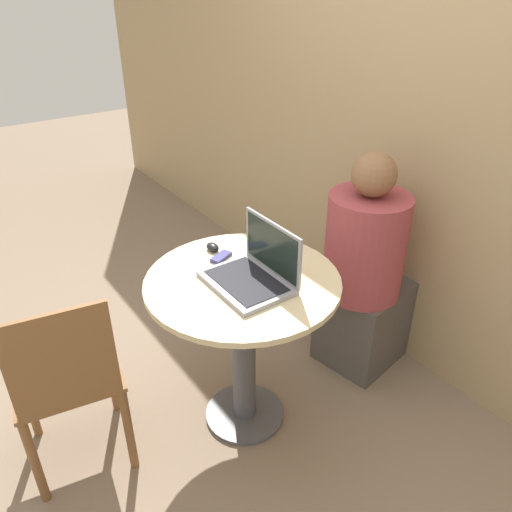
% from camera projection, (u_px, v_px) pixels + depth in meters
% --- Properties ---
extents(ground_plane, '(12.00, 12.00, 0.00)m').
position_uv_depth(ground_plane, '(245.00, 414.00, 2.37)').
color(ground_plane, '#7F6B56').
extents(back_wall, '(7.00, 0.05, 2.60)m').
position_uv_depth(back_wall, '(425.00, 108.00, 2.22)').
color(back_wall, tan).
rests_on(back_wall, ground_plane).
extents(round_table, '(0.79, 0.79, 0.77)m').
position_uv_depth(round_table, '(243.00, 319.00, 2.09)').
color(round_table, '#4C4C51').
rests_on(round_table, ground_plane).
extents(laptop, '(0.35, 0.26, 0.24)m').
position_uv_depth(laptop, '(254.00, 272.00, 1.95)').
color(laptop, gray).
rests_on(laptop, round_table).
extents(cell_phone, '(0.08, 0.11, 0.02)m').
position_uv_depth(cell_phone, '(221.00, 257.00, 2.13)').
color(cell_phone, navy).
rests_on(cell_phone, round_table).
extents(computer_mouse, '(0.07, 0.05, 0.03)m').
position_uv_depth(computer_mouse, '(213.00, 247.00, 2.18)').
color(computer_mouse, black).
rests_on(computer_mouse, round_table).
extents(chair_empty, '(0.46, 0.46, 0.87)m').
position_uv_depth(chair_empty, '(68.00, 382.00, 1.92)').
color(chair_empty, brown).
rests_on(chair_empty, ground_plane).
extents(person_seated, '(0.44, 0.61, 1.16)m').
position_uv_depth(person_seated, '(368.00, 281.00, 2.51)').
color(person_seated, '#4C4742').
rests_on(person_seated, ground_plane).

